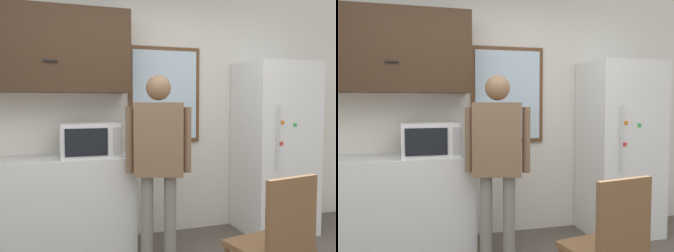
# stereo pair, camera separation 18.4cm
# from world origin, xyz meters

# --- Properties ---
(back_wall) EXTENTS (6.00, 0.06, 2.70)m
(back_wall) POSITION_xyz_m (0.00, 1.96, 1.35)
(back_wall) COLOR silver
(back_wall) RESTS_ON ground_plane
(counter) EXTENTS (2.24, 0.57, 0.91)m
(counter) POSITION_xyz_m (-1.08, 1.64, 0.46)
(counter) COLOR silver
(counter) RESTS_ON ground_plane
(upper_cabinets) EXTENTS (2.24, 0.39, 0.78)m
(upper_cabinets) POSITION_xyz_m (-1.08, 1.75, 1.90)
(upper_cabinets) COLOR #3D2819
(microwave) EXTENTS (0.53, 0.39, 0.31)m
(microwave) POSITION_xyz_m (-0.36, 1.59, 1.07)
(microwave) COLOR white
(microwave) RESTS_ON counter
(person) EXTENTS (0.55, 0.34, 1.65)m
(person) POSITION_xyz_m (0.19, 1.22, 1.00)
(person) COLOR gray
(person) RESTS_ON ground_plane
(refrigerator) EXTENTS (0.74, 0.68, 1.84)m
(refrigerator) POSITION_xyz_m (1.64, 1.59, 0.92)
(refrigerator) COLOR white
(refrigerator) RESTS_ON ground_plane
(chair) EXTENTS (0.52, 0.52, 0.95)m
(chair) POSITION_xyz_m (0.69, 0.16, 0.52)
(chair) COLOR brown
(chair) RESTS_ON ground_plane
(window) EXTENTS (0.79, 0.05, 1.02)m
(window) POSITION_xyz_m (0.48, 1.92, 1.49)
(window) COLOR brown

